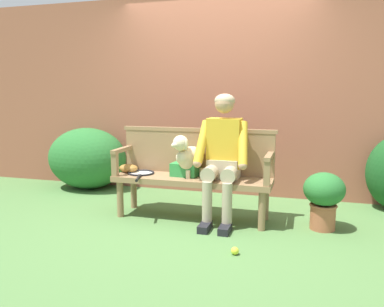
# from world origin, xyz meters

# --- Properties ---
(ground_plane) EXTENTS (40.00, 40.00, 0.00)m
(ground_plane) POSITION_xyz_m (0.00, 0.00, 0.00)
(ground_plane) COLOR #4C753D
(brick_garden_fence) EXTENTS (8.00, 0.30, 2.57)m
(brick_garden_fence) POSITION_xyz_m (0.00, 1.26, 1.29)
(brick_garden_fence) COLOR #9E5642
(brick_garden_fence) RESTS_ON ground
(hedge_bush_mid_right) EXTENTS (1.12, 0.85, 0.85)m
(hedge_bush_mid_right) POSITION_xyz_m (-1.78, 0.86, 0.42)
(hedge_bush_mid_right) COLOR #286B2D
(hedge_bush_mid_right) RESTS_ON ground
(garden_bench) EXTENTS (1.68, 0.46, 0.45)m
(garden_bench) POSITION_xyz_m (0.00, 0.00, 0.39)
(garden_bench) COLOR #93704C
(garden_bench) RESTS_ON ground
(bench_backrest) EXTENTS (1.72, 0.06, 0.50)m
(bench_backrest) POSITION_xyz_m (0.00, 0.20, 0.70)
(bench_backrest) COLOR #93704C
(bench_backrest) RESTS_ON garden_bench
(bench_armrest_left_end) EXTENTS (0.06, 0.46, 0.28)m
(bench_armrest_left_end) POSITION_xyz_m (-0.80, -0.08, 0.65)
(bench_armrest_left_end) COLOR #93704C
(bench_armrest_left_end) RESTS_ON garden_bench
(bench_armrest_right_end) EXTENTS (0.06, 0.46, 0.28)m
(bench_armrest_right_end) POSITION_xyz_m (0.80, -0.08, 0.65)
(bench_armrest_right_end) COLOR #93704C
(bench_armrest_right_end) RESTS_ON garden_bench
(person_seated) EXTENTS (0.56, 0.63, 1.32)m
(person_seated) POSITION_xyz_m (0.33, -0.01, 0.72)
(person_seated) COLOR black
(person_seated) RESTS_ON ground
(dog_on_bench) EXTENTS (0.35, 0.44, 0.45)m
(dog_on_bench) POSITION_xyz_m (-0.04, -0.02, 0.68)
(dog_on_bench) COLOR beige
(dog_on_bench) RESTS_ON garden_bench
(tennis_racket) EXTENTS (0.36, 0.58, 0.03)m
(tennis_racket) POSITION_xyz_m (-0.57, -0.02, 0.46)
(tennis_racket) COLOR black
(tennis_racket) RESTS_ON garden_bench
(baseball_glove) EXTENTS (0.24, 0.20, 0.09)m
(baseball_glove) POSITION_xyz_m (-0.75, 0.04, 0.50)
(baseball_glove) COLOR #9E6B2D
(baseball_glove) RESTS_ON garden_bench
(sports_bag) EXTENTS (0.30, 0.22, 0.14)m
(sports_bag) POSITION_xyz_m (-0.08, 0.03, 0.52)
(sports_bag) COLOR #2D8E42
(sports_bag) RESTS_ON garden_bench
(tennis_ball) EXTENTS (0.07, 0.07, 0.07)m
(tennis_ball) POSITION_xyz_m (0.61, -0.82, 0.03)
(tennis_ball) COLOR #CCDB33
(tennis_ball) RESTS_ON ground
(potted_plant) EXTENTS (0.40, 0.40, 0.57)m
(potted_plant) POSITION_xyz_m (1.33, 0.03, 0.34)
(potted_plant) COLOR #A85B3D
(potted_plant) RESTS_ON ground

